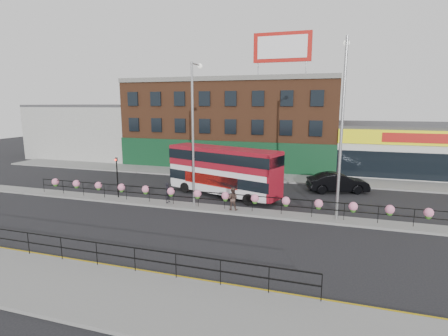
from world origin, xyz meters
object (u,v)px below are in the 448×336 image
(pedestrian_a, at_px, (168,193))
(pedestrian_b, at_px, (233,199))
(car, at_px, (338,183))
(lamp_column_east, at_px, (342,114))
(double_decker_bus, at_px, (223,167))
(lamp_column_west, at_px, (194,122))

(pedestrian_a, relative_size, pedestrian_b, 0.96)
(car, height_order, pedestrian_a, pedestrian_a)
(pedestrian_b, bearing_deg, pedestrian_a, -5.43)
(pedestrian_b, bearing_deg, lamp_column_east, -178.63)
(double_decker_bus, relative_size, lamp_column_east, 0.89)
(lamp_column_west, height_order, lamp_column_east, lamp_column_east)
(double_decker_bus, bearing_deg, pedestrian_a, -131.29)
(pedestrian_b, height_order, lamp_column_east, lamp_column_east)
(double_decker_bus, xyz_separation_m, lamp_column_east, (8.88, -3.47, 4.41))
(double_decker_bus, relative_size, pedestrian_a, 6.54)
(pedestrian_a, xyz_separation_m, lamp_column_east, (12.07, 0.18, 5.94))
(pedestrian_b, bearing_deg, double_decker_bus, -66.15)
(double_decker_bus, bearing_deg, lamp_column_west, -107.30)
(pedestrian_a, distance_m, lamp_column_west, 5.68)
(car, bearing_deg, pedestrian_a, 105.11)
(car, xyz_separation_m, lamp_column_west, (-10.02, -7.56, 5.35))
(double_decker_bus, height_order, pedestrian_b, double_decker_bus)
(double_decker_bus, bearing_deg, car, 24.70)
(car, height_order, lamp_column_west, lamp_column_west)
(pedestrian_b, height_order, lamp_column_west, lamp_column_west)
(lamp_column_west, bearing_deg, pedestrian_b, -8.97)
(double_decker_bus, bearing_deg, lamp_column_east, -21.33)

